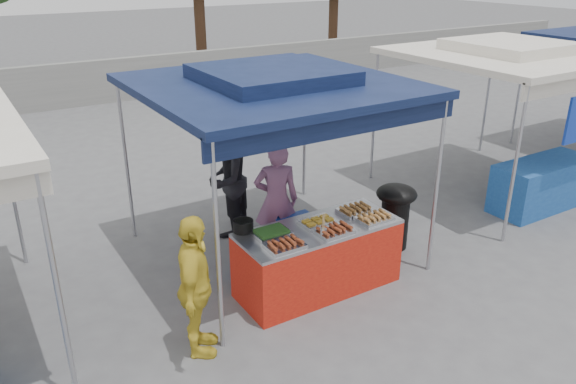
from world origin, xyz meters
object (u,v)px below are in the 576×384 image
vendor_table (318,258)px  customer_person (195,288)px  vendor_woman (276,200)px  helper_man (225,180)px  cooking_pot (243,226)px  wok_burner (395,211)px

vendor_table → customer_person: size_ratio=1.29×
vendor_woman → customer_person: vendor_woman is taller
vendor_table → vendor_woman: (-0.00, 0.99, 0.40)m
customer_person → helper_man: bearing=-3.9°
cooking_pot → helper_man: bearing=71.1°
vendor_table → wok_burner: 1.57m
helper_man → customer_person: size_ratio=1.08×
cooking_pot → vendor_table: bearing=-24.3°
cooking_pot → vendor_woman: bearing=37.1°
wok_burner → helper_man: helper_man is taller
cooking_pot → wok_burner: 2.38m
vendor_table → vendor_woman: size_ratio=1.21×
vendor_woman → customer_person: 2.20m
vendor_table → helper_man: size_ratio=1.19×
helper_man → customer_person: (-1.47, -2.33, -0.06)m
vendor_table → cooking_pot: cooking_pot is taller
vendor_table → wok_burner: bearing=12.2°
vendor_woman → customer_person: bearing=62.0°
cooking_pot → wok_burner: size_ratio=0.25×
cooking_pot → vendor_woman: 1.03m
vendor_table → wok_burner: size_ratio=2.11×
wok_burner → customer_person: customer_person is taller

